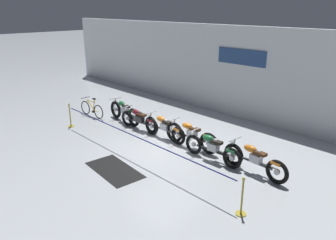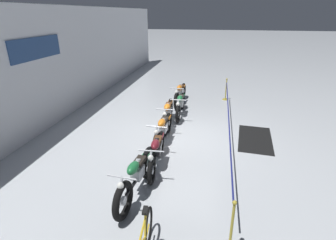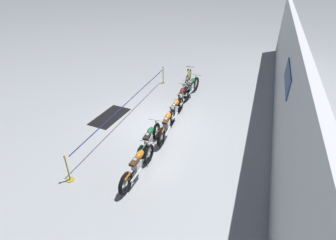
{
  "view_description": "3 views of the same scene",
  "coord_description": "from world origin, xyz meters",
  "px_view_note": "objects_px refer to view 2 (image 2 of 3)",
  "views": [
    {
      "loc": [
        8.28,
        -7.6,
        4.99
      ],
      "look_at": [
        -0.22,
        0.49,
        0.91
      ],
      "focal_mm": 35.0,
      "sensor_mm": 36.0,
      "label": 1
    },
    {
      "loc": [
        -8.05,
        -0.97,
        3.94
      ],
      "look_at": [
        -0.15,
        0.57,
        0.62
      ],
      "focal_mm": 28.0,
      "sensor_mm": 36.0,
      "label": 2
    },
    {
      "loc": [
        9.47,
        3.97,
        6.34
      ],
      "look_at": [
        0.83,
        0.83,
        0.79
      ],
      "focal_mm": 28.0,
      "sensor_mm": 36.0,
      "label": 3
    }
  ],
  "objects_px": {
    "stanchion_far_left": "(229,138)",
    "motorcycle_green_0": "(137,177)",
    "motorcycle_orange_2": "(163,130)",
    "motorcycle_orange_3": "(168,114)",
    "motorcycle_maroon_1": "(156,152)",
    "floor_banner": "(255,139)",
    "motorcycle_green_4": "(180,104)",
    "stanchion_mid_left": "(226,93)",
    "motorcycle_orange_5": "(180,94)"
  },
  "relations": [
    {
      "from": "motorcycle_green_0",
      "to": "stanchion_mid_left",
      "type": "relative_size",
      "value": 2.21
    },
    {
      "from": "motorcycle_orange_2",
      "to": "motorcycle_orange_5",
      "type": "xyz_separation_m",
      "value": [
        4.07,
        0.05,
        0.01
      ]
    },
    {
      "from": "motorcycle_green_0",
      "to": "floor_banner",
      "type": "bearing_deg",
      "value": -40.5
    },
    {
      "from": "motorcycle_maroon_1",
      "to": "motorcycle_orange_2",
      "type": "relative_size",
      "value": 0.95
    },
    {
      "from": "motorcycle_orange_2",
      "to": "motorcycle_orange_3",
      "type": "relative_size",
      "value": 0.96
    },
    {
      "from": "motorcycle_green_4",
      "to": "stanchion_mid_left",
      "type": "height_order",
      "value": "stanchion_mid_left"
    },
    {
      "from": "motorcycle_maroon_1",
      "to": "motorcycle_orange_5",
      "type": "relative_size",
      "value": 0.94
    },
    {
      "from": "motorcycle_orange_3",
      "to": "stanchion_far_left",
      "type": "distance_m",
      "value": 2.99
    },
    {
      "from": "motorcycle_orange_5",
      "to": "motorcycle_orange_2",
      "type": "bearing_deg",
      "value": -179.23
    },
    {
      "from": "motorcycle_green_4",
      "to": "motorcycle_green_0",
      "type": "bearing_deg",
      "value": 177.67
    },
    {
      "from": "motorcycle_orange_2",
      "to": "stanchion_far_left",
      "type": "bearing_deg",
      "value": -109.81
    },
    {
      "from": "stanchion_far_left",
      "to": "stanchion_mid_left",
      "type": "relative_size",
      "value": 8.36
    },
    {
      "from": "motorcycle_maroon_1",
      "to": "motorcycle_green_0",
      "type": "bearing_deg",
      "value": 172.76
    },
    {
      "from": "motorcycle_green_4",
      "to": "stanchion_far_left",
      "type": "relative_size",
      "value": 0.26
    },
    {
      "from": "floor_banner",
      "to": "motorcycle_orange_2",
      "type": "bearing_deg",
      "value": 110.72
    },
    {
      "from": "motorcycle_green_0",
      "to": "motorcycle_green_4",
      "type": "height_order",
      "value": "motorcycle_green_0"
    },
    {
      "from": "motorcycle_maroon_1",
      "to": "stanchion_mid_left",
      "type": "bearing_deg",
      "value": -16.44
    },
    {
      "from": "motorcycle_orange_5",
      "to": "motorcycle_maroon_1",
      "type": "bearing_deg",
      "value": -178.15
    },
    {
      "from": "motorcycle_green_0",
      "to": "motorcycle_orange_3",
      "type": "distance_m",
      "value": 4.03
    },
    {
      "from": "motorcycle_green_4",
      "to": "motorcycle_orange_2",
      "type": "bearing_deg",
      "value": 176.06
    },
    {
      "from": "motorcycle_maroon_1",
      "to": "motorcycle_green_4",
      "type": "bearing_deg",
      "value": -0.77
    },
    {
      "from": "stanchion_far_left",
      "to": "motorcycle_orange_2",
      "type": "bearing_deg",
      "value": 70.19
    },
    {
      "from": "motorcycle_green_0",
      "to": "motorcycle_orange_3",
      "type": "height_order",
      "value": "motorcycle_green_0"
    },
    {
      "from": "motorcycle_orange_5",
      "to": "stanchion_mid_left",
      "type": "relative_size",
      "value": 2.24
    },
    {
      "from": "motorcycle_orange_2",
      "to": "motorcycle_maroon_1",
      "type": "bearing_deg",
      "value": -175.04
    },
    {
      "from": "motorcycle_green_4",
      "to": "floor_banner",
      "type": "relative_size",
      "value": 1.1
    },
    {
      "from": "motorcycle_orange_2",
      "to": "floor_banner",
      "type": "height_order",
      "value": "motorcycle_orange_2"
    },
    {
      "from": "motorcycle_orange_5",
      "to": "stanchion_far_left",
      "type": "bearing_deg",
      "value": -156.52
    },
    {
      "from": "motorcycle_orange_3",
      "to": "motorcycle_green_4",
      "type": "bearing_deg",
      "value": -12.92
    },
    {
      "from": "motorcycle_green_4",
      "to": "motorcycle_maroon_1",
      "type": "bearing_deg",
      "value": 179.23
    },
    {
      "from": "motorcycle_maroon_1",
      "to": "stanchion_mid_left",
      "type": "relative_size",
      "value": 2.11
    },
    {
      "from": "motorcycle_orange_2",
      "to": "stanchion_far_left",
      "type": "relative_size",
      "value": 0.26
    },
    {
      "from": "motorcycle_green_0",
      "to": "motorcycle_green_4",
      "type": "xyz_separation_m",
      "value": [
        5.25,
        -0.21,
        -0.03
      ]
    },
    {
      "from": "stanchion_far_left",
      "to": "motorcycle_green_0",
      "type": "bearing_deg",
      "value": 133.23
    },
    {
      "from": "motorcycle_green_4",
      "to": "stanchion_mid_left",
      "type": "bearing_deg",
      "value": -36.86
    },
    {
      "from": "motorcycle_orange_3",
      "to": "floor_banner",
      "type": "relative_size",
      "value": 1.15
    },
    {
      "from": "stanchion_mid_left",
      "to": "stanchion_far_left",
      "type": "bearing_deg",
      "value": 180.0
    },
    {
      "from": "motorcycle_maroon_1",
      "to": "floor_banner",
      "type": "bearing_deg",
      "value": -51.44
    },
    {
      "from": "motorcycle_green_4",
      "to": "floor_banner",
      "type": "xyz_separation_m",
      "value": [
        -1.71,
        -2.81,
        -0.46
      ]
    },
    {
      "from": "motorcycle_green_0",
      "to": "motorcycle_green_4",
      "type": "relative_size",
      "value": 1.0
    },
    {
      "from": "motorcycle_maroon_1",
      "to": "motorcycle_orange_5",
      "type": "bearing_deg",
      "value": 1.85
    },
    {
      "from": "stanchion_far_left",
      "to": "floor_banner",
      "type": "height_order",
      "value": "stanchion_far_left"
    },
    {
      "from": "motorcycle_orange_3",
      "to": "motorcycle_orange_5",
      "type": "height_order",
      "value": "motorcycle_orange_3"
    },
    {
      "from": "motorcycle_orange_2",
      "to": "motorcycle_green_4",
      "type": "bearing_deg",
      "value": -3.94
    },
    {
      "from": "motorcycle_green_0",
      "to": "floor_banner",
      "type": "xyz_separation_m",
      "value": [
        3.54,
        -3.02,
        -0.48
      ]
    },
    {
      "from": "motorcycle_green_0",
      "to": "motorcycle_maroon_1",
      "type": "height_order",
      "value": "motorcycle_green_0"
    },
    {
      "from": "motorcycle_orange_2",
      "to": "motorcycle_orange_3",
      "type": "xyz_separation_m",
      "value": [
        1.35,
        0.1,
        0.03
      ]
    },
    {
      "from": "motorcycle_green_4",
      "to": "motorcycle_orange_3",
      "type": "bearing_deg",
      "value": 167.08
    },
    {
      "from": "stanchion_far_left",
      "to": "stanchion_mid_left",
      "type": "distance_m",
      "value": 5.79
    },
    {
      "from": "motorcycle_maroon_1",
      "to": "motorcycle_orange_2",
      "type": "height_order",
      "value": "motorcycle_orange_2"
    }
  ]
}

